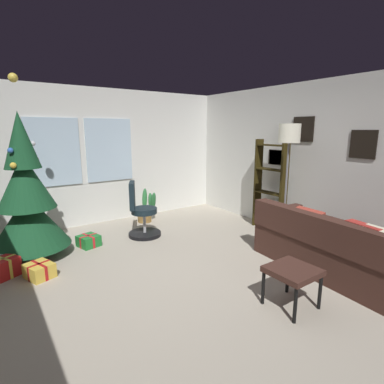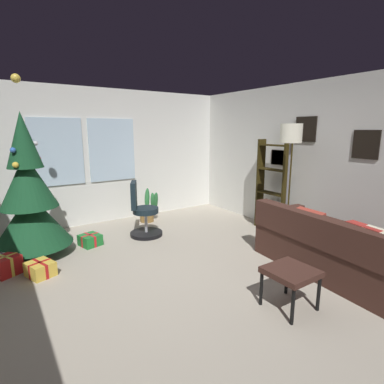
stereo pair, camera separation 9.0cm
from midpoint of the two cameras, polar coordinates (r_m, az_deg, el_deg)
ground_plane at (r=3.84m, az=0.66°, el=-17.30°), size 5.05×6.03×0.10m
wall_back_with_windows at (r=6.15m, az=-15.92°, el=6.52°), size 5.05×0.12×2.59m
wall_right_with_frames at (r=5.29m, az=24.46°, el=5.09°), size 0.12×6.03×2.59m
couch at (r=4.39m, az=28.32°, el=-9.99°), size 1.74×2.12×0.82m
footstool at (r=3.34m, az=19.01°, el=-14.60°), size 0.47×0.46×0.43m
holiday_tree at (r=4.84m, az=-28.06°, el=-1.21°), size 1.07×1.07×2.54m
gift_box_red at (r=4.56m, az=-31.32°, el=-11.88°), size 0.38×0.36×0.25m
gift_box_green at (r=5.10m, az=-18.31°, el=-8.67°), size 0.35×0.37×0.18m
gift_box_gold at (r=4.34m, az=-26.33°, el=-12.99°), size 0.37×0.40×0.19m
gift_box_blue at (r=4.76m, az=-31.94°, el=-11.06°), size 0.44×0.45×0.24m
office_chair at (r=5.25m, az=-8.87°, el=-4.34°), size 0.57×0.56×0.96m
bookshelf at (r=5.65m, az=15.38°, el=0.10°), size 0.18×0.64×1.65m
floor_lamp at (r=4.78m, az=18.72°, el=8.52°), size 0.32×0.32×1.90m
potted_plant at (r=6.11m, az=-7.76°, el=-3.29°), size 0.35×0.51×0.65m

